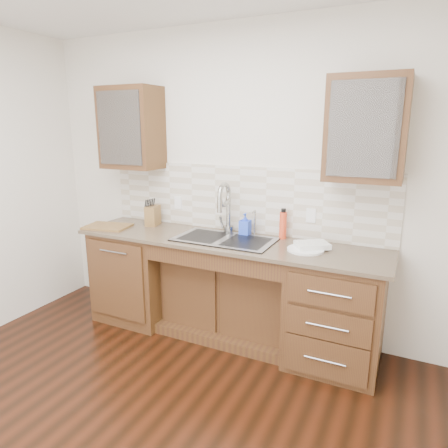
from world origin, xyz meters
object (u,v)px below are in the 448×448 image
at_px(plate, 306,250).
at_px(cutting_board, 108,226).
at_px(soap_bottle, 245,224).
at_px(knife_block, 153,215).
at_px(water_bottle, 283,225).

distance_m(plate, cutting_board, 1.88).
height_order(plate, cutting_board, cutting_board).
height_order(soap_bottle, knife_block, soap_bottle).
relative_size(water_bottle, knife_block, 1.23).
bearing_deg(knife_block, soap_bottle, -9.53).
relative_size(soap_bottle, cutting_board, 0.48).
bearing_deg(water_bottle, soap_bottle, -173.28).
bearing_deg(cutting_board, plate, 3.16).
distance_m(soap_bottle, knife_block, 0.95).
height_order(knife_block, cutting_board, knife_block).
bearing_deg(water_bottle, knife_block, -176.25).
bearing_deg(soap_bottle, knife_block, -178.35).
relative_size(soap_bottle, water_bottle, 0.85).
bearing_deg(cutting_board, knife_block, 38.48).
relative_size(soap_bottle, knife_block, 1.05).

